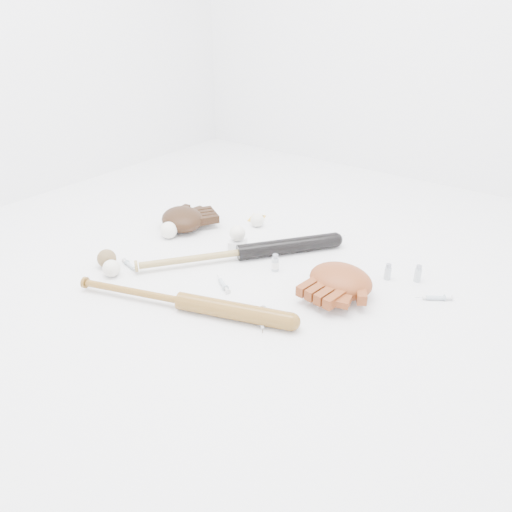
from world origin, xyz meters
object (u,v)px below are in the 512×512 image
Objects in this scene: bat_dark at (240,252)px; pedestal at (238,244)px; glove_dark at (182,219)px; bat_wood at (181,301)px.

pedestal is (-0.07, 0.07, -0.01)m from bat_dark.
pedestal is (0.34, -0.01, -0.03)m from glove_dark.
bat_dark is at bearing -45.66° from pedestal.
glove_dark is 0.34m from pedestal.
glove_dark is (-0.47, 0.50, 0.02)m from bat_wood.
bat_dark is 0.10m from pedestal.
glove_dark is 3.89× the size of pedestal.
bat_dark is 0.42m from bat_wood.
pedestal is at bearing 30.01° from glove_dark.
bat_dark is at bearing 79.95° from bat_wood.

